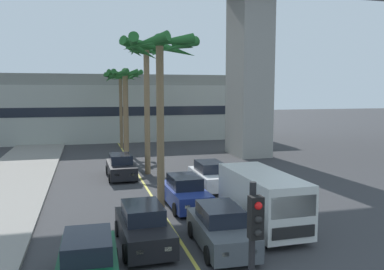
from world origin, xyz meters
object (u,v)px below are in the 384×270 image
at_px(delivery_van, 262,198).
at_px(palm_tree_farthest_median, 146,70).
at_px(car_queue_front, 221,229).
at_px(palm_tree_far_median, 120,83).
at_px(car_queue_fifth, 121,167).
at_px(car_queue_second, 143,227).
at_px(car_queue_fourth, 210,176).
at_px(car_queue_sixth, 88,265).
at_px(car_queue_third, 185,193).
at_px(traffic_light_median_near, 253,265).
at_px(palm_tree_near_median, 125,88).
at_px(palm_tree_mid_median, 160,63).

height_order(delivery_van, palm_tree_farthest_median, palm_tree_farthest_median).
relative_size(car_queue_front, palm_tree_far_median, 0.54).
height_order(car_queue_fifth, palm_tree_far_median, palm_tree_far_median).
distance_m(car_queue_second, car_queue_fourth, 9.39).
bearing_deg(car_queue_sixth, car_queue_third, 56.80).
relative_size(car_queue_second, car_queue_third, 1.00).
distance_m(car_queue_second, car_queue_third, 5.22).
xyz_separation_m(car_queue_fourth, car_queue_sixth, (-7.14, -10.68, 0.00)).
height_order(traffic_light_median_near, palm_tree_near_median, palm_tree_near_median).
distance_m(car_queue_fourth, car_queue_fifth, 6.46).
distance_m(palm_tree_mid_median, palm_tree_farthest_median, 9.70).
distance_m(traffic_light_median_near, palm_tree_far_median, 34.38).
xyz_separation_m(car_queue_fifth, palm_tree_mid_median, (1.07, -8.92, 6.28)).
height_order(car_queue_fifth, traffic_light_median_near, traffic_light_median_near).
bearing_deg(palm_tree_far_median, palm_tree_farthest_median, -87.17).
height_order(car_queue_front, palm_tree_farthest_median, palm_tree_farthest_median).
bearing_deg(car_queue_fourth, delivery_van, -90.13).
xyz_separation_m(delivery_van, palm_tree_farthest_median, (-2.98, 12.22, 5.90)).
height_order(car_queue_fifth, car_queue_sixth, same).
xyz_separation_m(car_queue_third, car_queue_fourth, (2.39, 3.42, 0.00)).
distance_m(delivery_van, palm_tree_far_median, 26.22).
bearing_deg(traffic_light_median_near, palm_tree_far_median, 88.96).
xyz_separation_m(car_queue_third, palm_tree_near_median, (-1.33, 15.72, 5.28)).
bearing_deg(delivery_van, palm_tree_far_median, 98.13).
height_order(car_queue_fourth, car_queue_sixth, same).
xyz_separation_m(car_queue_second, delivery_van, (5.09, 0.62, 0.57)).
distance_m(car_queue_third, car_queue_sixth, 8.68).
distance_m(car_queue_front, car_queue_third, 5.37).
height_order(car_queue_fourth, palm_tree_far_median, palm_tree_far_median).
distance_m(car_queue_third, car_queue_fifth, 8.04).
bearing_deg(car_queue_front, delivery_van, 32.94).
bearing_deg(traffic_light_median_near, car_queue_fourth, 75.06).
xyz_separation_m(car_queue_sixth, palm_tree_far_median, (3.49, 28.85, 5.84)).
xyz_separation_m(car_queue_fifth, palm_tree_far_median, (1.24, 13.95, 5.84)).
relative_size(traffic_light_median_near, palm_tree_farthest_median, 0.47).
distance_m(car_queue_fourth, palm_tree_mid_median, 8.73).
bearing_deg(palm_tree_far_median, palm_tree_near_median, -90.69).
bearing_deg(car_queue_second, car_queue_third, 58.61).
bearing_deg(car_queue_sixth, car_queue_fourth, 56.24).
xyz_separation_m(car_queue_front, palm_tree_farthest_median, (-0.62, 13.75, 6.46)).
relative_size(palm_tree_mid_median, palm_tree_far_median, 1.08).
xyz_separation_m(car_queue_second, palm_tree_near_median, (1.39, 20.18, 5.28)).
xyz_separation_m(car_queue_second, car_queue_fourth, (5.11, 7.88, 0.00)).
bearing_deg(delivery_van, palm_tree_near_median, 100.72).
height_order(car_queue_front, delivery_van, delivery_van).
xyz_separation_m(car_queue_second, traffic_light_median_near, (0.84, -8.11, 1.99)).
xyz_separation_m(palm_tree_near_median, palm_tree_far_median, (0.07, 5.87, 0.56)).
distance_m(car_queue_second, palm_tree_mid_median, 7.16).
height_order(car_queue_front, car_queue_fourth, same).
bearing_deg(car_queue_second, palm_tree_near_median, 86.06).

